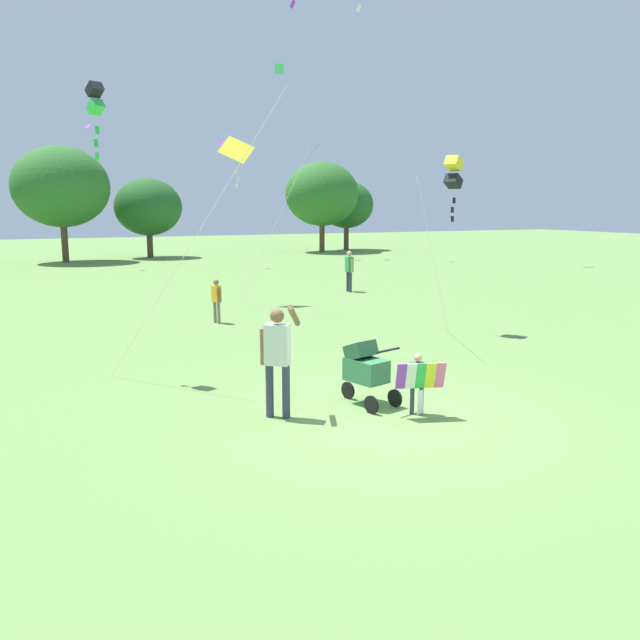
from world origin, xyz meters
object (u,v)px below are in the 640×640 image
stroller (365,367)px  kite_adult_black (97,103)px  kite_green_novelty (453,173)px  person_sitting_far (349,268)px  person_adult_flyer (278,352)px  child_with_butterfly_kite (418,378)px  person_red_shirt (216,297)px  kite_orange_delta (238,154)px

stroller → kite_adult_black: size_ratio=0.22×
kite_green_novelty → person_sitting_far: size_ratio=2.87×
stroller → person_sitting_far: (6.04, 12.26, 0.28)m
person_adult_flyer → person_sitting_far: 14.40m
stroller → kite_adult_black: 6.42m
person_adult_flyer → kite_adult_black: bearing=119.7°
kite_adult_black → kite_green_novelty: kite_adult_black is taller
child_with_butterfly_kite → person_red_shirt: 8.83m
stroller → kite_adult_black: (-3.43, 3.39, 4.24)m
person_adult_flyer → child_with_butterfly_kite: bearing=-21.9°
kite_adult_black → kite_orange_delta: (4.95, 7.76, -0.15)m
person_adult_flyer → person_red_shirt: person_adult_flyer is taller
kite_orange_delta → kite_green_novelty: bearing=-64.5°
child_with_butterfly_kite → kite_orange_delta: bearing=84.9°
child_with_butterfly_kite → person_red_shirt: (-0.61, 8.81, 0.13)m
kite_adult_black → kite_orange_delta: size_ratio=0.98×
kite_adult_black → person_sitting_far: 13.56m
person_adult_flyer → kite_orange_delta: kite_orange_delta is taller
kite_adult_black → person_red_shirt: 7.02m
kite_adult_black → person_sitting_far: bearing=43.1°
kite_orange_delta → person_red_shirt: (-1.68, -3.14, -4.00)m
child_with_butterfly_kite → kite_orange_delta: size_ratio=0.18×
person_adult_flyer → person_red_shirt: size_ratio=1.45×
stroller → kite_orange_delta: (1.53, 11.15, 4.09)m
kite_orange_delta → kite_green_novelty: size_ratio=1.23×
kite_adult_black → person_red_shirt: kite_adult_black is taller
stroller → kite_green_novelty: 7.25m
child_with_butterfly_kite → kite_adult_black: bearing=132.8°
child_with_butterfly_kite → stroller: (-0.46, 0.80, 0.04)m
stroller → kite_adult_black: bearing=135.3°
kite_orange_delta → person_sitting_far: size_ratio=3.53×
kite_green_novelty → person_red_shirt: (-4.91, 3.63, -3.19)m
kite_adult_black → person_sitting_far: size_ratio=3.47×
person_adult_flyer → person_red_shirt: 8.15m
stroller → person_sitting_far: size_ratio=0.75×
child_with_butterfly_kite → person_adult_flyer: bearing=158.1°
kite_orange_delta → person_red_shirt: bearing=-118.1°
child_with_butterfly_kite → kite_adult_black: kite_adult_black is taller
kite_adult_black → child_with_butterfly_kite: bearing=-47.2°
kite_adult_black → kite_green_novelty: bearing=6.9°
child_with_butterfly_kite → person_red_shirt: person_red_shirt is taller
person_adult_flyer → kite_green_novelty: bearing=35.2°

